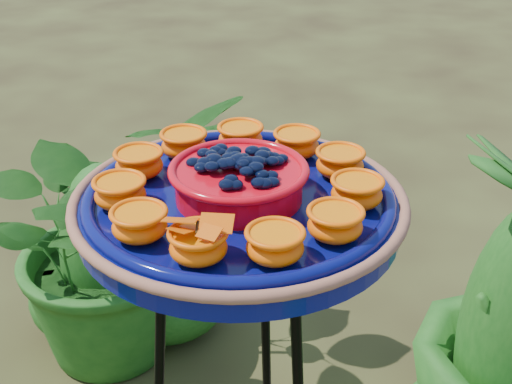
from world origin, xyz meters
TOP-DOWN VIEW (x-y plane):
  - feeder_dish at (0.07, -0.08)m, footprint 0.55×0.55m
  - shrub_back_left at (-0.48, 0.72)m, footprint 0.97×0.99m

SIDE VIEW (x-z plane):
  - shrub_back_left at x=-0.48m, z-range 0.00..0.84m
  - feeder_dish at x=0.07m, z-range 0.94..1.06m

